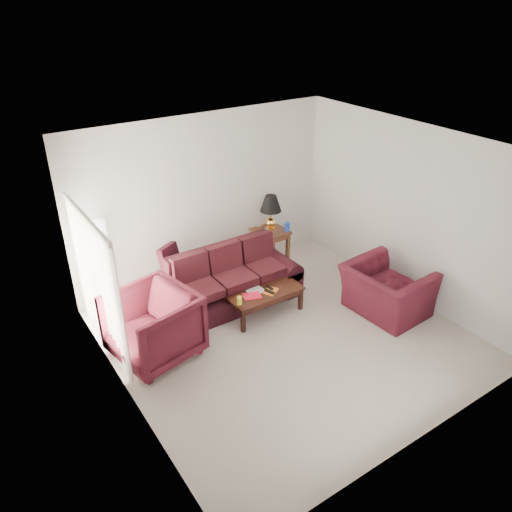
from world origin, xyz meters
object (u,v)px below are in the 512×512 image
(floor_lamp, at_px, (105,268))
(armchair_left, at_px, (153,326))
(armchair_right, at_px, (386,291))
(coffee_table, at_px, (264,301))
(end_table, at_px, (270,246))
(sofa, at_px, (232,279))

(floor_lamp, distance_m, armchair_left, 1.52)
(armchair_left, height_order, armchair_right, armchair_left)
(floor_lamp, relative_size, coffee_table, 1.35)
(end_table, distance_m, armchair_left, 3.39)
(end_table, bearing_deg, armchair_right, -77.14)
(floor_lamp, height_order, armchair_left, floor_lamp)
(end_table, relative_size, armchair_left, 0.58)
(end_table, distance_m, floor_lamp, 3.27)
(end_table, relative_size, armchair_right, 0.53)
(sofa, relative_size, armchair_left, 2.04)
(sofa, height_order, coffee_table, sofa)
(floor_lamp, distance_m, armchair_right, 4.61)
(end_table, distance_m, armchair_right, 2.58)
(sofa, distance_m, armchair_left, 1.76)
(armchair_right, distance_m, coffee_table, 2.03)
(armchair_left, bearing_deg, floor_lamp, 175.00)
(sofa, height_order, floor_lamp, floor_lamp)
(sofa, distance_m, end_table, 1.66)
(end_table, xyz_separation_m, floor_lamp, (-3.23, 0.06, 0.51))
(sofa, relative_size, armchair_right, 1.85)
(sofa, height_order, armchair_left, armchair_left)
(armchair_left, bearing_deg, armchair_right, 62.30)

